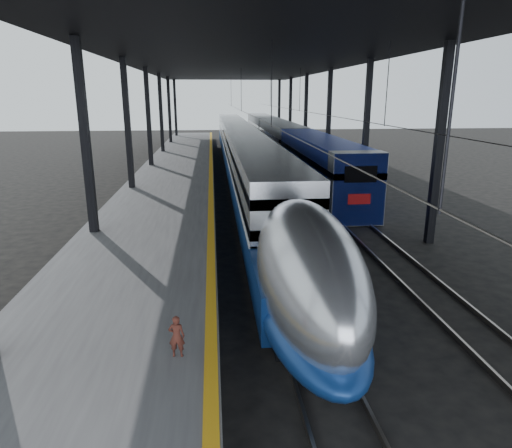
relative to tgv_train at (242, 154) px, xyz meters
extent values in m
plane|color=black|center=(-2.00, -24.41, -1.87)|extent=(160.00, 160.00, 0.00)
cube|color=#4C4C4F|center=(-5.50, -4.41, -1.37)|extent=(6.00, 80.00, 1.00)
cube|color=gold|center=(-2.70, -4.41, -0.86)|extent=(0.30, 80.00, 0.01)
cube|color=slate|center=(-0.72, -4.41, -1.79)|extent=(0.08, 80.00, 0.16)
cube|color=slate|center=(0.72, -4.41, -1.79)|extent=(0.08, 80.00, 0.16)
cube|color=slate|center=(4.28, -4.41, -1.79)|extent=(0.08, 80.00, 0.16)
cube|color=slate|center=(5.72, -4.41, -1.79)|extent=(0.08, 80.00, 0.16)
cube|color=black|center=(-7.80, -19.41, 2.63)|extent=(0.35, 0.35, 9.00)
cube|color=black|center=(7.60, -19.41, 2.63)|extent=(0.35, 0.35, 9.00)
cube|color=black|center=(-7.80, -9.41, 2.63)|extent=(0.35, 0.35, 9.00)
cube|color=black|center=(7.60, -9.41, 2.63)|extent=(0.35, 0.35, 9.00)
cube|color=black|center=(-7.80, 0.59, 2.63)|extent=(0.35, 0.35, 9.00)
cube|color=black|center=(7.60, 0.59, 2.63)|extent=(0.35, 0.35, 9.00)
cube|color=black|center=(-7.80, 10.59, 2.63)|extent=(0.35, 0.35, 9.00)
cube|color=black|center=(7.60, 10.59, 2.63)|extent=(0.35, 0.35, 9.00)
cube|color=black|center=(-7.80, 20.59, 2.63)|extent=(0.35, 0.35, 9.00)
cube|color=black|center=(7.60, 20.59, 2.63)|extent=(0.35, 0.35, 9.00)
cube|color=black|center=(-7.80, 30.59, 2.63)|extent=(0.35, 0.35, 9.00)
cube|color=black|center=(7.60, 30.59, 2.63)|extent=(0.35, 0.35, 9.00)
cube|color=black|center=(-0.10, -4.41, 7.38)|extent=(18.00, 75.00, 0.45)
cylinder|color=slate|center=(0.00, -4.41, 3.63)|extent=(0.03, 74.00, 0.03)
cylinder|color=slate|center=(5.00, -4.41, 3.63)|extent=(0.03, 74.00, 0.03)
cube|color=silver|center=(0.00, 4.02, 0.27)|extent=(2.70, 57.00, 3.72)
cube|color=navy|center=(0.00, 2.52, -0.89)|extent=(2.77, 62.00, 1.44)
cube|color=silver|center=(0.00, 4.02, -0.15)|extent=(2.79, 57.00, 0.09)
cube|color=black|center=(0.00, 4.02, 1.34)|extent=(2.73, 57.00, 0.39)
cube|color=black|center=(0.00, 4.02, 0.27)|extent=(2.73, 57.00, 0.39)
ellipsoid|color=silver|center=(0.00, -27.48, 0.13)|extent=(2.70, 8.40, 3.72)
ellipsoid|color=navy|center=(0.00, -27.48, -0.94)|extent=(2.77, 8.40, 1.58)
ellipsoid|color=black|center=(0.00, -30.08, 0.87)|extent=(1.39, 2.20, 0.84)
cube|color=black|center=(0.00, -27.48, -1.67)|extent=(2.05, 2.60, 0.40)
cube|color=black|center=(0.00, -5.48, -1.67)|extent=(2.05, 2.60, 0.40)
cube|color=navy|center=(5.00, -7.63, 0.14)|extent=(2.81, 18.00, 3.81)
cube|color=gray|center=(5.00, -16.03, 0.14)|extent=(2.86, 1.20, 3.86)
cube|color=black|center=(5.00, -16.65, 0.99)|extent=(1.70, 0.06, 0.85)
cube|color=#AC0D0F|center=(5.00, -16.65, -0.32)|extent=(1.20, 0.06, 0.55)
cube|color=gray|center=(5.00, 11.37, 0.14)|extent=(2.81, 18.00, 3.81)
cube|color=gray|center=(5.00, 30.37, 0.14)|extent=(2.81, 18.00, 3.81)
cube|color=black|center=(5.00, -13.63, -1.69)|extent=(2.20, 2.40, 0.36)
cube|color=black|center=(5.00, 8.37, -1.69)|extent=(2.20, 2.40, 0.36)
imported|color=#53241B|center=(-3.46, -29.86, -0.37)|extent=(0.39, 0.28, 1.01)
camera|label=1|loc=(-2.55, -39.20, 4.88)|focal=32.00mm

